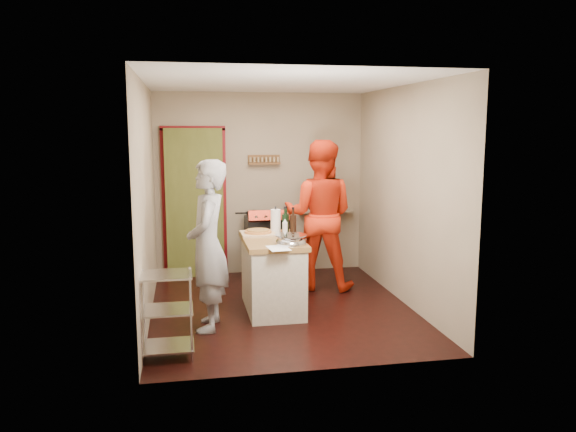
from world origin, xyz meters
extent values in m
plane|color=black|center=(0.00, 0.00, 0.00)|extent=(3.50, 3.50, 0.00)
cube|color=gray|center=(0.00, 1.75, 1.30)|extent=(3.00, 0.04, 2.60)
cube|color=#565B23|center=(-0.95, 1.80, 1.05)|extent=(0.80, 0.40, 2.10)
cube|color=maroon|center=(-1.37, 1.73, 1.05)|extent=(0.06, 0.06, 2.10)
cube|color=maroon|center=(-0.53, 1.73, 1.05)|extent=(0.06, 0.06, 2.10)
cube|color=maroon|center=(-0.95, 1.73, 2.10)|extent=(0.90, 0.06, 0.06)
cube|color=brown|center=(0.05, 1.70, 1.60)|extent=(0.46, 0.09, 0.03)
cube|color=brown|center=(0.05, 1.74, 1.66)|extent=(0.46, 0.02, 0.12)
cube|color=olive|center=(0.05, 1.70, 1.66)|extent=(0.42, 0.04, 0.07)
cube|color=gray|center=(0.95, 1.65, 0.90)|extent=(0.80, 0.18, 0.04)
cube|color=black|center=(0.75, 1.65, 1.02)|extent=(0.10, 0.14, 0.22)
cube|color=gray|center=(-1.50, 0.00, 1.30)|extent=(0.04, 3.50, 2.60)
cube|color=gray|center=(1.50, 0.00, 1.30)|extent=(0.04, 3.50, 2.60)
cube|color=white|center=(0.00, 0.00, 2.61)|extent=(3.00, 3.50, 0.02)
cube|color=black|center=(0.05, 1.43, 0.40)|extent=(0.60, 0.55, 0.80)
cube|color=black|center=(0.05, 1.43, 0.83)|extent=(0.60, 0.55, 0.06)
cube|color=maroon|center=(0.05, 1.15, 0.92)|extent=(0.60, 0.15, 0.17)
cylinder|color=black|center=(-0.10, 1.56, 0.91)|extent=(0.26, 0.26, 0.05)
cylinder|color=silver|center=(-1.50, -1.38, 0.40)|extent=(0.02, 0.02, 0.80)
cylinder|color=silver|center=(-1.06, -1.38, 0.40)|extent=(0.02, 0.02, 0.80)
cylinder|color=silver|center=(-1.50, -1.02, 0.40)|extent=(0.02, 0.02, 0.80)
cylinder|color=silver|center=(-1.06, -1.02, 0.40)|extent=(0.02, 0.02, 0.80)
cube|color=silver|center=(-1.28, -1.20, 0.10)|extent=(0.48, 0.40, 0.02)
cube|color=silver|center=(-1.28, -1.20, 0.45)|extent=(0.48, 0.40, 0.02)
cube|color=silver|center=(-1.28, -1.20, 0.78)|extent=(0.48, 0.40, 0.02)
cube|color=beige|center=(-0.11, -0.03, 0.40)|extent=(0.61, 1.07, 0.79)
cube|color=brown|center=(-0.11, -0.03, 0.82)|extent=(0.66, 1.12, 0.06)
cube|color=#E1C489|center=(-0.24, 0.22, 0.86)|extent=(0.40, 0.40, 0.02)
cylinder|color=#D08A41|center=(-0.24, 0.22, 0.88)|extent=(0.32, 0.32, 0.02)
ellipsoid|color=silver|center=(0.03, -0.41, 0.90)|extent=(0.35, 0.35, 0.11)
cylinder|color=white|center=(-0.01, 0.33, 0.99)|extent=(0.12, 0.12, 0.28)
cylinder|color=silver|center=(0.05, 0.05, 0.93)|extent=(0.06, 0.06, 0.17)
cube|color=white|center=(-0.13, -0.58, 0.85)|extent=(0.24, 0.32, 0.00)
cylinder|color=black|center=(0.12, 0.37, 1.00)|extent=(0.08, 0.08, 0.31)
cylinder|color=black|center=(0.19, 0.27, 1.00)|extent=(0.08, 0.08, 0.31)
cylinder|color=black|center=(0.10, 0.33, 1.00)|extent=(0.08, 0.08, 0.31)
imported|color=silver|center=(-0.86, -0.51, 0.89)|extent=(0.51, 0.70, 1.78)
imported|color=red|center=(0.64, 0.78, 0.98)|extent=(1.15, 1.03, 1.95)
camera|label=1|loc=(-1.09, -6.27, 2.10)|focal=35.00mm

